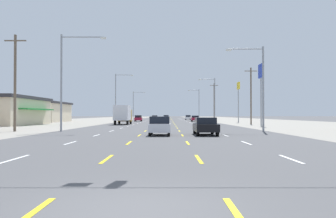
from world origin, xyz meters
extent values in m
plane|color=#4C4C4F|center=(0.00, 66.00, 0.00)|extent=(572.00, 572.00, 0.00)
cube|color=gray|center=(-24.75, 66.00, 0.00)|extent=(28.00, 440.00, 0.01)
cube|color=gray|center=(24.75, 66.00, 0.00)|extent=(28.00, 440.00, 0.01)
cube|color=white|center=(-5.25, 7.00, 0.01)|extent=(0.14, 2.60, 0.01)
cube|color=white|center=(-5.25, 14.50, 0.01)|extent=(0.14, 2.60, 0.01)
cube|color=white|center=(-5.25, 22.00, 0.01)|extent=(0.14, 2.60, 0.01)
cube|color=white|center=(-5.25, 29.50, 0.01)|extent=(0.14, 2.60, 0.01)
cube|color=white|center=(-5.25, 37.00, 0.01)|extent=(0.14, 2.60, 0.01)
cube|color=white|center=(-5.25, 44.50, 0.01)|extent=(0.14, 2.60, 0.01)
cube|color=white|center=(-5.25, 52.00, 0.01)|extent=(0.14, 2.60, 0.01)
cube|color=white|center=(-5.25, 59.50, 0.01)|extent=(0.14, 2.60, 0.01)
cube|color=white|center=(-5.25, 67.00, 0.01)|extent=(0.14, 2.60, 0.01)
cube|color=white|center=(-5.25, 74.50, 0.01)|extent=(0.14, 2.60, 0.01)
cube|color=white|center=(-5.25, 82.00, 0.01)|extent=(0.14, 2.60, 0.01)
cube|color=white|center=(-5.25, 89.50, 0.01)|extent=(0.14, 2.60, 0.01)
cube|color=white|center=(-5.25, 97.00, 0.01)|extent=(0.14, 2.60, 0.01)
cube|color=white|center=(-5.25, 104.50, 0.01)|extent=(0.14, 2.60, 0.01)
cube|color=white|center=(-5.25, 112.00, 0.01)|extent=(0.14, 2.60, 0.01)
cube|color=white|center=(-5.25, 119.50, 0.01)|extent=(0.14, 2.60, 0.01)
cube|color=white|center=(-5.25, 127.00, 0.01)|extent=(0.14, 2.60, 0.01)
cube|color=white|center=(-5.25, 134.50, 0.01)|extent=(0.14, 2.60, 0.01)
cube|color=white|center=(-5.25, 142.00, 0.01)|extent=(0.14, 2.60, 0.01)
cube|color=white|center=(-5.25, 149.50, 0.01)|extent=(0.14, 2.60, 0.01)
cube|color=white|center=(-5.25, 157.00, 0.01)|extent=(0.14, 2.60, 0.01)
cube|color=white|center=(-5.25, 164.50, 0.01)|extent=(0.14, 2.60, 0.01)
cube|color=white|center=(-5.25, 172.00, 0.01)|extent=(0.14, 2.60, 0.01)
cube|color=white|center=(-5.25, 179.50, 0.01)|extent=(0.14, 2.60, 0.01)
cube|color=white|center=(-5.25, 187.00, 0.01)|extent=(0.14, 2.60, 0.01)
cube|color=white|center=(-5.25, 194.50, 0.01)|extent=(0.14, 2.60, 0.01)
cube|color=white|center=(-5.25, 202.00, 0.01)|extent=(0.14, 2.60, 0.01)
cube|color=white|center=(-5.25, 209.50, 0.01)|extent=(0.14, 2.60, 0.01)
cube|color=white|center=(-5.25, 217.00, 0.01)|extent=(0.14, 2.60, 0.01)
cube|color=yellow|center=(-1.75, -0.50, 0.01)|extent=(0.14, 2.60, 0.01)
cube|color=yellow|center=(-1.75, 7.00, 0.01)|extent=(0.14, 2.60, 0.01)
cube|color=yellow|center=(-1.75, 14.50, 0.01)|extent=(0.14, 2.60, 0.01)
cube|color=yellow|center=(-1.75, 22.00, 0.01)|extent=(0.14, 2.60, 0.01)
cube|color=yellow|center=(-1.75, 29.50, 0.01)|extent=(0.14, 2.60, 0.01)
cube|color=yellow|center=(-1.75, 37.00, 0.01)|extent=(0.14, 2.60, 0.01)
cube|color=yellow|center=(-1.75, 44.50, 0.01)|extent=(0.14, 2.60, 0.01)
cube|color=yellow|center=(-1.75, 52.00, 0.01)|extent=(0.14, 2.60, 0.01)
cube|color=yellow|center=(-1.75, 59.50, 0.01)|extent=(0.14, 2.60, 0.01)
cube|color=yellow|center=(-1.75, 67.00, 0.01)|extent=(0.14, 2.60, 0.01)
cube|color=yellow|center=(-1.75, 74.50, 0.01)|extent=(0.14, 2.60, 0.01)
cube|color=yellow|center=(-1.75, 82.00, 0.01)|extent=(0.14, 2.60, 0.01)
cube|color=yellow|center=(-1.75, 89.50, 0.01)|extent=(0.14, 2.60, 0.01)
cube|color=yellow|center=(-1.75, 97.00, 0.01)|extent=(0.14, 2.60, 0.01)
cube|color=yellow|center=(-1.75, 104.50, 0.01)|extent=(0.14, 2.60, 0.01)
cube|color=yellow|center=(-1.75, 112.00, 0.01)|extent=(0.14, 2.60, 0.01)
cube|color=yellow|center=(-1.75, 119.50, 0.01)|extent=(0.14, 2.60, 0.01)
cube|color=yellow|center=(-1.75, 127.00, 0.01)|extent=(0.14, 2.60, 0.01)
cube|color=yellow|center=(-1.75, 134.50, 0.01)|extent=(0.14, 2.60, 0.01)
cube|color=yellow|center=(-1.75, 142.00, 0.01)|extent=(0.14, 2.60, 0.01)
cube|color=yellow|center=(-1.75, 149.50, 0.01)|extent=(0.14, 2.60, 0.01)
cube|color=yellow|center=(-1.75, 157.00, 0.01)|extent=(0.14, 2.60, 0.01)
cube|color=yellow|center=(-1.75, 164.50, 0.01)|extent=(0.14, 2.60, 0.01)
cube|color=yellow|center=(-1.75, 172.00, 0.01)|extent=(0.14, 2.60, 0.01)
cube|color=yellow|center=(-1.75, 179.50, 0.01)|extent=(0.14, 2.60, 0.01)
cube|color=yellow|center=(-1.75, 187.00, 0.01)|extent=(0.14, 2.60, 0.01)
cube|color=yellow|center=(-1.75, 194.50, 0.01)|extent=(0.14, 2.60, 0.01)
cube|color=yellow|center=(-1.75, 202.00, 0.01)|extent=(0.14, 2.60, 0.01)
cube|color=yellow|center=(-1.75, 209.50, 0.01)|extent=(0.14, 2.60, 0.01)
cube|color=yellow|center=(-1.75, 217.00, 0.01)|extent=(0.14, 2.60, 0.01)
cube|color=yellow|center=(1.75, -0.50, 0.01)|extent=(0.14, 2.60, 0.01)
cube|color=yellow|center=(1.75, 7.00, 0.01)|extent=(0.14, 2.60, 0.01)
cube|color=yellow|center=(1.75, 14.50, 0.01)|extent=(0.14, 2.60, 0.01)
cube|color=yellow|center=(1.75, 22.00, 0.01)|extent=(0.14, 2.60, 0.01)
cube|color=yellow|center=(1.75, 29.50, 0.01)|extent=(0.14, 2.60, 0.01)
cube|color=yellow|center=(1.75, 37.00, 0.01)|extent=(0.14, 2.60, 0.01)
cube|color=yellow|center=(1.75, 44.50, 0.01)|extent=(0.14, 2.60, 0.01)
cube|color=yellow|center=(1.75, 52.00, 0.01)|extent=(0.14, 2.60, 0.01)
cube|color=yellow|center=(1.75, 59.50, 0.01)|extent=(0.14, 2.60, 0.01)
cube|color=yellow|center=(1.75, 67.00, 0.01)|extent=(0.14, 2.60, 0.01)
cube|color=yellow|center=(1.75, 74.50, 0.01)|extent=(0.14, 2.60, 0.01)
cube|color=yellow|center=(1.75, 82.00, 0.01)|extent=(0.14, 2.60, 0.01)
cube|color=yellow|center=(1.75, 89.50, 0.01)|extent=(0.14, 2.60, 0.01)
cube|color=yellow|center=(1.75, 97.00, 0.01)|extent=(0.14, 2.60, 0.01)
cube|color=yellow|center=(1.75, 104.50, 0.01)|extent=(0.14, 2.60, 0.01)
cube|color=yellow|center=(1.75, 112.00, 0.01)|extent=(0.14, 2.60, 0.01)
cube|color=yellow|center=(1.75, 119.50, 0.01)|extent=(0.14, 2.60, 0.01)
cube|color=yellow|center=(1.75, 127.00, 0.01)|extent=(0.14, 2.60, 0.01)
cube|color=yellow|center=(1.75, 134.50, 0.01)|extent=(0.14, 2.60, 0.01)
cube|color=yellow|center=(1.75, 142.00, 0.01)|extent=(0.14, 2.60, 0.01)
cube|color=yellow|center=(1.75, 149.50, 0.01)|extent=(0.14, 2.60, 0.01)
cube|color=yellow|center=(1.75, 157.00, 0.01)|extent=(0.14, 2.60, 0.01)
cube|color=yellow|center=(1.75, 164.50, 0.01)|extent=(0.14, 2.60, 0.01)
cube|color=yellow|center=(1.75, 172.00, 0.01)|extent=(0.14, 2.60, 0.01)
cube|color=yellow|center=(1.75, 179.50, 0.01)|extent=(0.14, 2.60, 0.01)
cube|color=yellow|center=(1.75, 187.00, 0.01)|extent=(0.14, 2.60, 0.01)
cube|color=yellow|center=(1.75, 194.50, 0.01)|extent=(0.14, 2.60, 0.01)
cube|color=yellow|center=(1.75, 202.00, 0.01)|extent=(0.14, 2.60, 0.01)
cube|color=yellow|center=(1.75, 209.50, 0.01)|extent=(0.14, 2.60, 0.01)
cube|color=yellow|center=(1.75, 217.00, 0.01)|extent=(0.14, 2.60, 0.01)
cube|color=white|center=(5.25, 7.00, 0.01)|extent=(0.14, 2.60, 0.01)
cube|color=white|center=(5.25, 14.50, 0.01)|extent=(0.14, 2.60, 0.01)
cube|color=white|center=(5.25, 22.00, 0.01)|extent=(0.14, 2.60, 0.01)
cube|color=white|center=(5.25, 29.50, 0.01)|extent=(0.14, 2.60, 0.01)
cube|color=white|center=(5.25, 37.00, 0.01)|extent=(0.14, 2.60, 0.01)
cube|color=white|center=(5.25, 44.50, 0.01)|extent=(0.14, 2.60, 0.01)
cube|color=white|center=(5.25, 52.00, 0.01)|extent=(0.14, 2.60, 0.01)
cube|color=white|center=(5.25, 59.50, 0.01)|extent=(0.14, 2.60, 0.01)
cube|color=white|center=(5.25, 67.00, 0.01)|extent=(0.14, 2.60, 0.01)
cube|color=white|center=(5.25, 74.50, 0.01)|extent=(0.14, 2.60, 0.01)
cube|color=white|center=(5.25, 82.00, 0.01)|extent=(0.14, 2.60, 0.01)
cube|color=white|center=(5.25, 89.50, 0.01)|extent=(0.14, 2.60, 0.01)
cube|color=white|center=(5.25, 97.00, 0.01)|extent=(0.14, 2.60, 0.01)
cube|color=white|center=(5.25, 104.50, 0.01)|extent=(0.14, 2.60, 0.01)
cube|color=white|center=(5.25, 112.00, 0.01)|extent=(0.14, 2.60, 0.01)
cube|color=white|center=(5.25, 119.50, 0.01)|extent=(0.14, 2.60, 0.01)
cube|color=white|center=(5.25, 127.00, 0.01)|extent=(0.14, 2.60, 0.01)
cube|color=white|center=(5.25, 134.50, 0.01)|extent=(0.14, 2.60, 0.01)
cube|color=white|center=(5.25, 142.00, 0.01)|extent=(0.14, 2.60, 0.01)
cube|color=white|center=(5.25, 149.50, 0.01)|extent=(0.14, 2.60, 0.01)
cube|color=white|center=(5.25, 157.00, 0.01)|extent=(0.14, 2.60, 0.01)
cube|color=white|center=(5.25, 164.50, 0.01)|extent=(0.14, 2.60, 0.01)
cube|color=white|center=(5.25, 172.00, 0.01)|extent=(0.14, 2.60, 0.01)
cube|color=white|center=(5.25, 179.50, 0.01)|extent=(0.14, 2.60, 0.01)
cube|color=white|center=(5.25, 187.00, 0.01)|extent=(0.14, 2.60, 0.01)
cube|color=white|center=(5.25, 194.50, 0.01)|extent=(0.14, 2.60, 0.01)
cube|color=white|center=(5.25, 202.00, 0.01)|extent=(0.14, 2.60, 0.01)
cube|color=white|center=(5.25, 209.50, 0.01)|extent=(0.14, 2.60, 0.01)
cube|color=white|center=(5.25, 217.00, 0.01)|extent=(0.14, 2.60, 0.01)
cube|color=silver|center=(-0.10, 22.30, 0.63)|extent=(1.72, 3.90, 0.66)
cube|color=black|center=(-0.10, 22.05, 1.25)|extent=(1.58, 1.90, 0.58)
cylinder|color=black|center=(-0.84, 23.70, 0.30)|extent=(0.20, 0.60, 0.60)
cylinder|color=black|center=(0.64, 23.70, 0.30)|extent=(0.20, 0.60, 0.60)
cylinder|color=black|center=(-0.84, 20.90, 0.30)|extent=(0.20, 0.60, 0.60)
cylinder|color=black|center=(0.64, 20.90, 0.30)|extent=(0.20, 0.60, 0.60)
cube|color=black|center=(3.69, 22.59, 0.63)|extent=(1.80, 4.50, 0.62)
cube|color=black|center=(3.69, 22.49, 1.20)|extent=(1.62, 2.10, 0.52)
cylinder|color=black|center=(2.92, 24.14, 0.32)|extent=(0.22, 0.64, 0.64)
cylinder|color=black|center=(4.46, 24.14, 0.32)|extent=(0.22, 0.64, 0.64)
cylinder|color=black|center=(2.92, 21.04, 0.32)|extent=(0.22, 0.64, 0.64)
cylinder|color=black|center=(4.46, 21.04, 0.32)|extent=(0.22, 0.64, 0.64)
cube|color=#B28C33|center=(-7.17, 56.10, 1.53)|extent=(2.40, 1.90, 2.10)
cube|color=silver|center=(-7.17, 52.40, 1.98)|extent=(2.40, 5.10, 2.50)
cylinder|color=black|center=(-8.20, 56.05, 0.48)|extent=(0.30, 0.96, 0.96)
cylinder|color=black|center=(-6.14, 56.05, 0.48)|extent=(0.30, 0.96, 0.96)
cylinder|color=black|center=(-8.20, 51.15, 0.48)|extent=(0.30, 0.96, 0.96)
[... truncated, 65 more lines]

